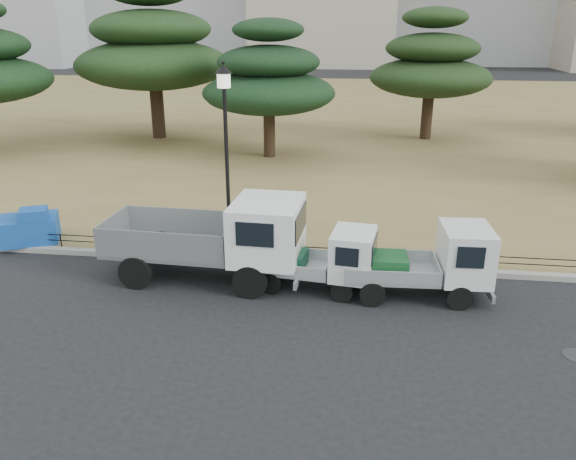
# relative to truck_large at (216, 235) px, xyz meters

# --- Properties ---
(ground) EXTENTS (220.00, 220.00, 0.00)m
(ground) POSITION_rel_truck_large_xyz_m (1.84, -1.49, -1.25)
(ground) COLOR black
(lawn) EXTENTS (120.00, 56.00, 0.15)m
(lawn) POSITION_rel_truck_large_xyz_m (1.84, 29.11, -1.18)
(lawn) COLOR olive
(lawn) RESTS_ON ground
(curb) EXTENTS (120.00, 0.25, 0.16)m
(curb) POSITION_rel_truck_large_xyz_m (1.84, 1.11, -1.17)
(curb) COLOR gray
(curb) RESTS_ON ground
(truck_large) EXTENTS (5.25, 2.29, 2.25)m
(truck_large) POSITION_rel_truck_large_xyz_m (0.00, 0.00, 0.00)
(truck_large) COLOR black
(truck_large) RESTS_ON ground
(truck_kei_front) EXTENTS (3.26, 1.69, 1.65)m
(truck_kei_front) POSITION_rel_truck_large_xyz_m (2.84, -0.25, -0.43)
(truck_kei_front) COLOR black
(truck_kei_front) RESTS_ON ground
(truck_kei_rear) EXTENTS (3.60, 1.69, 1.85)m
(truck_kei_rear) POSITION_rel_truck_large_xyz_m (5.46, -0.29, -0.33)
(truck_kei_rear) COLOR black
(truck_kei_rear) RESTS_ON ground
(street_lamp) EXTENTS (0.48, 0.48, 5.33)m
(street_lamp) POSITION_rel_truck_large_xyz_m (0.01, 1.41, 2.50)
(street_lamp) COLOR black
(street_lamp) RESTS_ON lawn
(pipe_fence) EXTENTS (38.00, 0.04, 0.40)m
(pipe_fence) POSITION_rel_truck_large_xyz_m (1.84, 1.26, -0.81)
(pipe_fence) COLOR black
(pipe_fence) RESTS_ON lawn
(tarp_pile) EXTENTS (2.03, 1.81, 1.12)m
(tarp_pile) POSITION_rel_truck_large_xyz_m (-6.30, 1.55, -0.66)
(tarp_pile) COLOR #164FAF
(tarp_pile) RESTS_ON lawn
(pine_west_near) EXTENTS (8.66, 8.66, 8.66)m
(pine_west_near) POSITION_rel_truck_large_xyz_m (-8.19, 18.27, 3.89)
(pine_west_near) COLOR black
(pine_west_near) RESTS_ON lawn
(pine_center_left) EXTENTS (6.49, 6.49, 6.59)m
(pine_center_left) POSITION_rel_truck_large_xyz_m (-0.92, 14.17, 2.70)
(pine_center_left) COLOR black
(pine_center_left) RESTS_ON lawn
(pine_center_right) EXTENTS (6.78, 6.78, 7.20)m
(pine_center_right) POSITION_rel_truck_large_xyz_m (7.33, 19.95, 3.07)
(pine_center_right) COLOR black
(pine_center_right) RESTS_ON lawn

